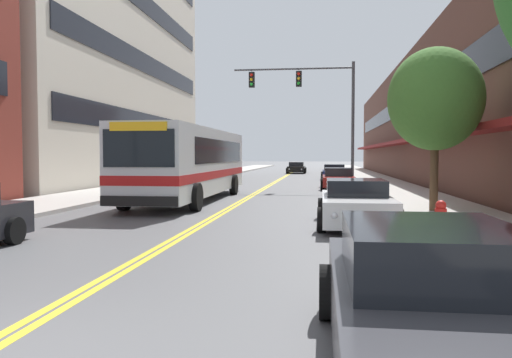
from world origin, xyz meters
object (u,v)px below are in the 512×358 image
car_silver_parked_left_mid (221,174)px  traffic_signal_mast (314,99)px  city_bus (191,161)px  fire_hydrant (440,220)px  car_red_parked_right_end (338,179)px  car_black_moving_lead (296,168)px  car_navy_parked_right_far (334,173)px  street_tree_right_mid (435,99)px  car_white_parked_right_mid (356,204)px  car_dark_grey_parked_right_foreground (433,306)px

car_silver_parked_left_mid → traffic_signal_mast: size_ratio=0.59×
city_bus → fire_hydrant: bearing=-50.9°
city_bus → traffic_signal_mast: 10.77m
traffic_signal_mast → fire_hydrant: bearing=-80.8°
car_red_parked_right_end → fire_hydrant: size_ratio=5.03×
car_silver_parked_left_mid → traffic_signal_mast: bearing=-45.9°
car_red_parked_right_end → car_black_moving_lead: size_ratio=0.95×
car_navy_parked_right_far → car_black_moving_lead: bearing=104.7°
car_silver_parked_left_mid → car_navy_parked_right_far: bearing=20.0°
street_tree_right_mid → fire_hydrant: (-1.13, -5.95, -3.24)m
traffic_signal_mast → street_tree_right_mid: size_ratio=1.39×
street_tree_right_mid → traffic_signal_mast: bearing=108.0°
car_silver_parked_left_mid → car_white_parked_right_mid: size_ratio=0.96×
fire_hydrant → traffic_signal_mast: bearing=99.2°
car_navy_parked_right_far → car_black_moving_lead: car_navy_parked_right_far is taller
car_silver_parked_left_mid → street_tree_right_mid: street_tree_right_mid is taller
car_white_parked_right_mid → traffic_signal_mast: bearing=95.3°
street_tree_right_mid → fire_hydrant: size_ratio=6.26×
car_navy_parked_right_far → car_black_moving_lead: size_ratio=1.07×
street_tree_right_mid → car_red_parked_right_end: bearing=102.1°
traffic_signal_mast → car_red_parked_right_end: bearing=-10.0°
car_red_parked_right_end → street_tree_right_mid: (2.71, -12.64, 3.23)m
car_silver_parked_left_mid → car_white_parked_right_mid: (8.60, -23.21, 0.03)m
car_silver_parked_left_mid → car_dark_grey_parked_right_foreground: size_ratio=0.92×
car_dark_grey_parked_right_foreground → car_navy_parked_right_far: size_ratio=1.00×
car_white_parked_right_mid → car_red_parked_right_end: size_ratio=1.07×
street_tree_right_mid → car_white_parked_right_mid: bearing=-133.0°
car_black_moving_lead → street_tree_right_mid: 38.40m
car_black_moving_lead → fire_hydrant: size_ratio=5.29×
car_dark_grey_parked_right_foreground → fire_hydrant: 6.80m
city_bus → car_dark_grey_parked_right_foreground: (6.68, -16.76, -1.11)m
traffic_signal_mast → street_tree_right_mid: (4.19, -12.90, -1.53)m
street_tree_right_mid → car_black_moving_lead: bearing=99.7°
car_white_parked_right_mid → car_navy_parked_right_far: size_ratio=0.95×
car_silver_parked_left_mid → car_dark_grey_parked_right_foreground: (8.63, -32.85, 0.05)m
car_dark_grey_parked_right_foreground → car_red_parked_right_end: car_dark_grey_parked_right_foreground is taller
car_black_moving_lead → traffic_signal_mast: (2.24, -24.82, 4.77)m
car_silver_parked_left_mid → traffic_signal_mast: 11.32m
car_dark_grey_parked_right_foreground → car_white_parked_right_mid: car_dark_grey_parked_right_foreground is taller
car_dark_grey_parked_right_foreground → car_black_moving_lead: 50.43m
car_dark_grey_parked_right_foreground → car_navy_parked_right_far: (0.00, 36.00, -0.05)m
car_red_parked_right_end → street_tree_right_mid: street_tree_right_mid is taller
car_dark_grey_parked_right_foreground → car_white_parked_right_mid: size_ratio=1.05×
car_dark_grey_parked_right_foreground → traffic_signal_mast: size_ratio=0.65×
city_bus → car_black_moving_lead: (2.95, 33.53, -1.16)m
car_dark_grey_parked_right_foreground → street_tree_right_mid: 13.25m
car_silver_parked_left_mid → street_tree_right_mid: size_ratio=0.83×
traffic_signal_mast → street_tree_right_mid: bearing=-72.0°
car_dark_grey_parked_right_foreground → car_black_moving_lead: (-3.73, 50.29, -0.05)m
car_red_parked_right_end → street_tree_right_mid: bearing=-77.9°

